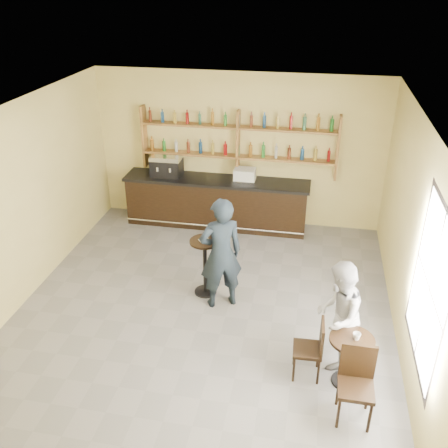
% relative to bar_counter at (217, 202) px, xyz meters
% --- Properties ---
extents(floor, '(7.00, 7.00, 0.00)m').
position_rel_bar_counter_xyz_m(floor, '(0.41, -3.15, -0.53)').
color(floor, slate).
rests_on(floor, ground).
extents(ceiling, '(7.00, 7.00, 0.00)m').
position_rel_bar_counter_xyz_m(ceiling, '(0.41, -3.15, 2.67)').
color(ceiling, white).
rests_on(ceiling, wall_back).
extents(wall_back, '(7.00, 0.00, 7.00)m').
position_rel_bar_counter_xyz_m(wall_back, '(0.41, 0.35, 1.07)').
color(wall_back, '#E4D381').
rests_on(wall_back, floor).
extents(wall_front, '(7.00, 0.00, 7.00)m').
position_rel_bar_counter_xyz_m(wall_front, '(0.41, -6.65, 1.07)').
color(wall_front, '#E4D381').
rests_on(wall_front, floor).
extents(wall_left, '(0.00, 7.00, 7.00)m').
position_rel_bar_counter_xyz_m(wall_left, '(-2.59, -3.15, 1.07)').
color(wall_left, '#E4D381').
rests_on(wall_left, floor).
extents(wall_right, '(0.00, 7.00, 7.00)m').
position_rel_bar_counter_xyz_m(wall_right, '(3.41, -3.15, 1.07)').
color(wall_right, '#E4D381').
rests_on(wall_right, floor).
extents(window_pane, '(0.00, 2.00, 2.00)m').
position_rel_bar_counter_xyz_m(window_pane, '(3.40, -4.35, 1.17)').
color(window_pane, white).
rests_on(window_pane, wall_right).
extents(window_frame, '(0.04, 1.70, 2.10)m').
position_rel_bar_counter_xyz_m(window_frame, '(3.40, -4.35, 1.17)').
color(window_frame, black).
rests_on(window_frame, wall_right).
extents(shelf_unit, '(4.00, 0.26, 1.40)m').
position_rel_bar_counter_xyz_m(shelf_unit, '(0.41, 0.22, 1.28)').
color(shelf_unit, brown).
rests_on(shelf_unit, wall_back).
extents(liquor_bottles, '(3.68, 0.10, 1.00)m').
position_rel_bar_counter_xyz_m(liquor_bottles, '(0.41, 0.22, 1.45)').
color(liquor_bottles, '#8C5919').
rests_on(liquor_bottles, shelf_unit).
extents(bar_counter, '(3.89, 0.76, 1.05)m').
position_rel_bar_counter_xyz_m(bar_counter, '(0.00, 0.00, 0.00)').
color(bar_counter, black).
rests_on(bar_counter, floor).
extents(espresso_machine, '(0.65, 0.43, 0.45)m').
position_rel_bar_counter_xyz_m(espresso_machine, '(-1.07, 0.00, 0.75)').
color(espresso_machine, black).
rests_on(espresso_machine, bar_counter).
extents(pastry_case, '(0.46, 0.38, 0.27)m').
position_rel_bar_counter_xyz_m(pastry_case, '(0.60, 0.00, 0.66)').
color(pastry_case, silver).
rests_on(pastry_case, bar_counter).
extents(pedestal_table, '(0.51, 0.51, 1.02)m').
position_rel_bar_counter_xyz_m(pedestal_table, '(0.32, -2.55, -0.02)').
color(pedestal_table, black).
rests_on(pedestal_table, floor).
extents(napkin, '(0.23, 0.23, 0.00)m').
position_rel_bar_counter_xyz_m(napkin, '(0.32, -2.55, 0.49)').
color(napkin, white).
rests_on(napkin, pedestal_table).
extents(donut, '(0.16, 0.16, 0.04)m').
position_rel_bar_counter_xyz_m(donut, '(0.33, -2.56, 0.52)').
color(donut, gold).
rests_on(donut, napkin).
extents(cup_pedestal, '(0.13, 0.13, 0.09)m').
position_rel_bar_counter_xyz_m(cup_pedestal, '(0.46, -2.45, 0.54)').
color(cup_pedestal, white).
rests_on(cup_pedestal, pedestal_table).
extents(man_main, '(0.83, 0.72, 1.91)m').
position_rel_bar_counter_xyz_m(man_main, '(0.65, -2.81, 0.43)').
color(man_main, black).
rests_on(man_main, floor).
extents(cafe_table, '(0.68, 0.68, 0.74)m').
position_rel_bar_counter_xyz_m(cafe_table, '(2.65, -4.24, -0.15)').
color(cafe_table, black).
rests_on(cafe_table, floor).
extents(cup_cafe, '(0.13, 0.13, 0.10)m').
position_rel_bar_counter_xyz_m(cup_cafe, '(2.70, -4.24, 0.26)').
color(cup_cafe, white).
rests_on(cup_cafe, cafe_table).
extents(chair_west, '(0.39, 0.39, 0.88)m').
position_rel_bar_counter_xyz_m(chair_west, '(2.10, -4.19, -0.09)').
color(chair_west, black).
rests_on(chair_west, floor).
extents(chair_south, '(0.43, 0.43, 0.99)m').
position_rel_bar_counter_xyz_m(chair_south, '(2.70, -4.84, -0.03)').
color(chair_south, black).
rests_on(chair_south, floor).
extents(patron_second, '(0.75, 0.88, 1.60)m').
position_rel_bar_counter_xyz_m(patron_second, '(2.46, -3.86, 0.28)').
color(patron_second, '#939297').
rests_on(patron_second, floor).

